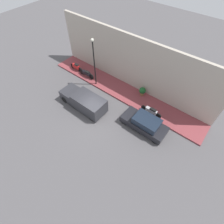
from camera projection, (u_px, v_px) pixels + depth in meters
The scene contains 10 objects.
ground_plane at pixel (94, 117), 16.64m from camera, with size 60.00×60.00×0.00m, color #514F51.
sidewalk at pixel (122, 91), 18.81m from camera, with size 2.53×18.13×0.15m.
building_facade at pixel (132, 63), 17.40m from camera, with size 0.30×18.13×5.67m.
parked_car at pixel (145, 123), 15.32m from camera, with size 1.73×4.10×1.39m.
delivery_van at pixel (83, 101), 16.84m from camera, with size 1.83×4.89×1.61m.
scooter_silver at pixel (151, 111), 16.36m from camera, with size 0.30×2.12×0.76m.
motorcycle_black at pixel (87, 73), 19.92m from camera, with size 0.30×2.08×0.76m.
motorcycle_red at pixel (76, 67), 20.71m from camera, with size 0.30×1.86×0.85m.
streetlamp at pixel (94, 59), 17.03m from camera, with size 0.30×0.30×5.23m.
potted_plant at pixel (142, 91), 17.90m from camera, with size 0.68×0.68×0.95m.
Camera 1 is at (-7.00, -7.76, 13.07)m, focal length 28.00 mm.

